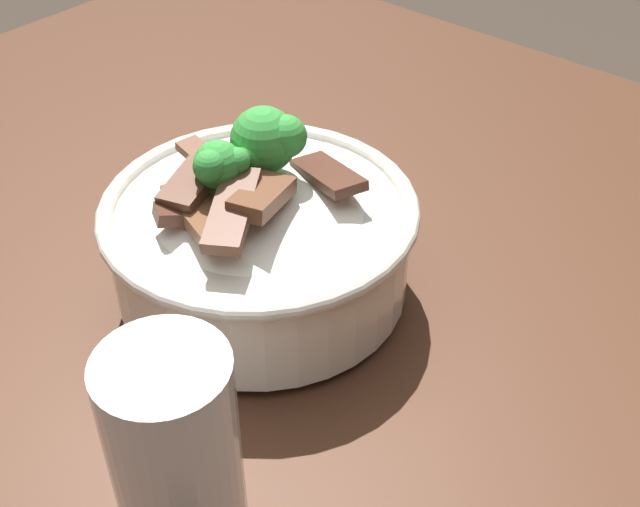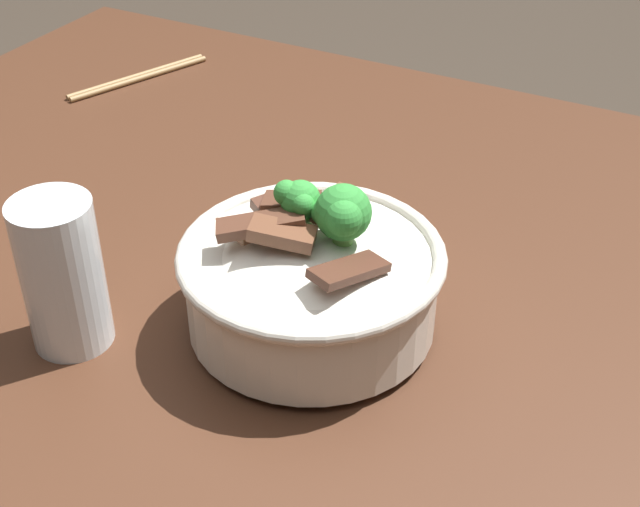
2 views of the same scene
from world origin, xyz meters
TOP-DOWN VIEW (x-y plane):
  - dining_table at (0.00, 0.00)m, footprint 1.14×1.07m
  - rice_bowl at (-0.08, -0.01)m, footprint 0.22×0.22m
  - drinking_glass at (0.08, 0.10)m, footprint 0.07×0.07m

SIDE VIEW (x-z plane):
  - dining_table at x=0.00m, z-range 0.27..1.09m
  - rice_bowl at x=-0.08m, z-range 0.81..0.94m
  - drinking_glass at x=0.08m, z-range 0.81..0.95m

